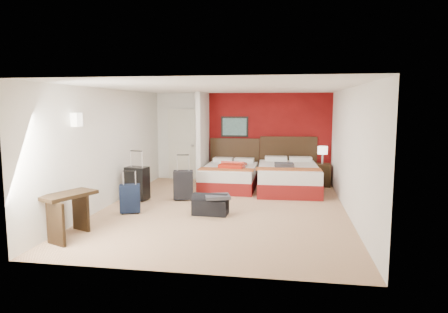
% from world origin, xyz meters
% --- Properties ---
extents(ground, '(6.50, 6.50, 0.00)m').
position_xyz_m(ground, '(0.00, 0.00, 0.00)').
color(ground, '#DAAF86').
rests_on(ground, ground).
extents(room_walls, '(5.02, 6.52, 2.50)m').
position_xyz_m(room_walls, '(-1.40, 1.42, 1.26)').
color(room_walls, white).
rests_on(room_walls, ground).
extents(red_accent_panel, '(3.50, 0.04, 2.50)m').
position_xyz_m(red_accent_panel, '(0.75, 3.23, 1.25)').
color(red_accent_panel, maroon).
rests_on(red_accent_panel, ground).
extents(partition_wall, '(0.12, 1.20, 2.50)m').
position_xyz_m(partition_wall, '(-1.00, 2.61, 1.25)').
color(partition_wall, silver).
rests_on(partition_wall, ground).
extents(entry_door, '(0.82, 0.06, 2.05)m').
position_xyz_m(entry_door, '(-1.75, 3.20, 1.02)').
color(entry_door, silver).
rests_on(entry_door, ground).
extents(bed_left, '(1.36, 1.93, 0.58)m').
position_xyz_m(bed_left, '(-0.18, 2.10, 0.29)').
color(bed_left, white).
rests_on(bed_left, ground).
extents(bed_right, '(1.60, 2.21, 0.64)m').
position_xyz_m(bed_right, '(1.32, 2.02, 0.32)').
color(bed_right, silver).
rests_on(bed_right, ground).
extents(red_suitcase_open, '(0.71, 0.91, 0.11)m').
position_xyz_m(red_suitcase_open, '(-0.08, 2.00, 0.63)').
color(red_suitcase_open, '#B6200F').
rests_on(red_suitcase_open, bed_left).
extents(jacket_bundle, '(0.48, 0.40, 0.11)m').
position_xyz_m(jacket_bundle, '(1.22, 1.72, 0.70)').
color(jacket_bundle, '#3D3D42').
rests_on(jacket_bundle, bed_right).
extents(nightstand, '(0.43, 0.43, 0.60)m').
position_xyz_m(nightstand, '(2.22, 2.75, 0.30)').
color(nightstand, '#332111').
rests_on(nightstand, ground).
extents(table_lamp, '(0.31, 0.31, 0.47)m').
position_xyz_m(table_lamp, '(2.22, 2.75, 0.84)').
color(table_lamp, white).
rests_on(table_lamp, nightstand).
extents(suitcase_black, '(0.55, 0.40, 0.74)m').
position_xyz_m(suitcase_black, '(-2.06, 0.43, 0.37)').
color(suitcase_black, black).
rests_on(suitcase_black, ground).
extents(suitcase_charcoal, '(0.48, 0.36, 0.65)m').
position_xyz_m(suitcase_charcoal, '(-1.03, 0.62, 0.32)').
color(suitcase_charcoal, black).
rests_on(suitcase_charcoal, ground).
extents(suitcase_navy, '(0.46, 0.36, 0.55)m').
position_xyz_m(suitcase_navy, '(-1.80, -0.64, 0.28)').
color(suitcase_navy, black).
rests_on(suitcase_navy, ground).
extents(duffel_bag, '(0.70, 0.40, 0.35)m').
position_xyz_m(duffel_bag, '(-0.19, -0.47, 0.17)').
color(duffel_bag, black).
rests_on(duffel_bag, ground).
extents(jacket_draped, '(0.57, 0.52, 0.06)m').
position_xyz_m(jacket_draped, '(-0.04, -0.52, 0.38)').
color(jacket_draped, '#3D3E43').
rests_on(jacket_draped, duffel_bag).
extents(desk, '(0.76, 0.99, 0.74)m').
position_xyz_m(desk, '(-2.21, -2.18, 0.37)').
color(desk, black).
rests_on(desk, ground).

